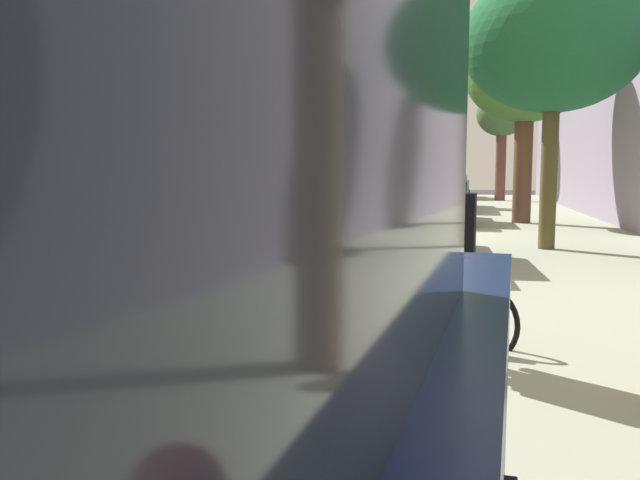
{
  "coord_description": "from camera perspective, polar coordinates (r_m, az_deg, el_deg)",
  "views": [
    {
      "loc": [
        1.91,
        -14.23,
        1.54
      ],
      "look_at": [
        1.05,
        -10.46,
        1.12
      ],
      "focal_mm": 36.79,
      "sensor_mm": 36.0,
      "label": 1
    }
  ],
  "objects": [
    {
      "name": "parked_sedan_grey_mid",
      "position": [
        17.69,
        9.85,
        3.5
      ],
      "size": [
        1.92,
        4.44,
        1.52
      ],
      "color": "slate",
      "rests_on": "ground"
    },
    {
      "name": "parked_suv_black_farthest",
      "position": [
        33.03,
        10.93,
        5.14
      ],
      "size": [
        2.05,
        4.74,
        1.99
      ],
      "color": "black",
      "rests_on": "ground"
    },
    {
      "name": "sidewalk",
      "position": [
        14.42,
        20.01,
        -0.04
      ],
      "size": [
        3.42,
        46.59,
        0.16
      ],
      "primitive_type": "cube",
      "color": "#A0A58C",
      "rests_on": "ground"
    },
    {
      "name": "street_tree_mid_block",
      "position": [
        12.28,
        19.67,
        15.95
      ],
      "size": [
        3.11,
        3.11,
        4.78
      ],
      "color": "brown",
      "rests_on": "sidewalk"
    },
    {
      "name": "cyclist_with_backpack",
      "position": [
        4.82,
        10.25,
        0.17
      ],
      "size": [
        0.43,
        0.62,
        1.71
      ],
      "color": "#C6B284",
      "rests_on": "ground"
    },
    {
      "name": "bicycle_at_curb",
      "position": [
        5.39,
        7.93,
        -6.48
      ],
      "size": [
        1.7,
        0.49,
        0.74
      ],
      "color": "black",
      "rests_on": "ground"
    },
    {
      "name": "ground",
      "position": [
        14.44,
        5.17,
        0.0
      ],
      "size": [
        74.54,
        74.54,
        0.0
      ],
      "primitive_type": "plane",
      "color": "#303030"
    },
    {
      "name": "street_tree_far_end",
      "position": [
        18.05,
        17.47,
        13.49
      ],
      "size": [
        3.1,
        3.1,
        5.09
      ],
      "color": "brown",
      "rests_on": "sidewalk"
    },
    {
      "name": "parked_pickup_green_far",
      "position": [
        23.81,
        10.41,
        4.51
      ],
      "size": [
        2.06,
        5.32,
        1.95
      ],
      "color": "#1E512D",
      "rests_on": "ground"
    },
    {
      "name": "curb_edge",
      "position": [
        14.3,
        12.88,
        0.13
      ],
      "size": [
        0.16,
        46.59,
        0.16
      ],
      "primitive_type": "cube",
      "color": "gray",
      "rests_on": "ground"
    },
    {
      "name": "lane_stripe_bike_edge",
      "position": [
        14.38,
        7.01,
        -0.02
      ],
      "size": [
        0.12,
        46.59,
        0.01
      ],
      "primitive_type": "cube",
      "color": "white",
      "rests_on": "ground"
    },
    {
      "name": "parked_sedan_tan_second",
      "position": [
        10.45,
        6.58,
        1.79
      ],
      "size": [
        2.03,
        4.49,
        1.52
      ],
      "color": "tan",
      "rests_on": "ground"
    },
    {
      "name": "street_tree_corner",
      "position": [
        30.65,
        15.55,
        10.26
      ],
      "size": [
        2.25,
        2.25,
        4.82
      ],
      "color": "brown",
      "rests_on": "sidewalk"
    },
    {
      "name": "lane_stripe_centre",
      "position": [
        14.12,
        -8.85,
        -0.17
      ],
      "size": [
        0.14,
        44.2,
        0.01
      ],
      "color": "white",
      "rests_on": "ground"
    }
  ]
}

